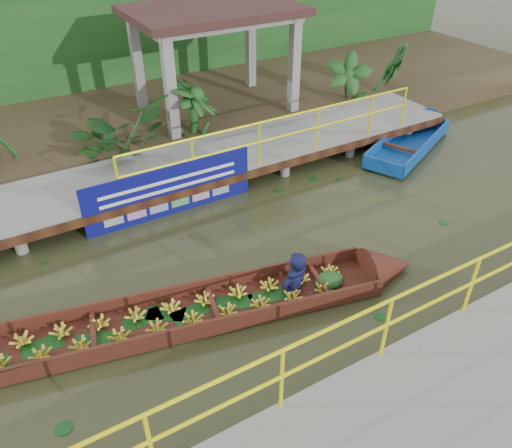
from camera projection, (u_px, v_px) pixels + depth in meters
ground at (226, 280)px, 8.92m from camera, size 80.00×80.00×0.00m
land_strip at (104, 122)px, 14.10m from camera, size 30.00×8.00×0.45m
far_dock at (155, 175)px, 11.08m from camera, size 16.00×2.06×1.66m
near_dock at (452, 429)px, 6.18m from camera, size 18.00×2.40×1.73m
pavilion at (213, 22)px, 13.01m from camera, size 4.40×3.00×3.00m
foliage_backdrop at (69, 37)px, 14.86m from camera, size 30.00×0.80×4.00m
vendor_boat at (176, 312)px, 7.95m from camera, size 9.35×2.84×2.04m
moored_blue_boat at (421, 132)px, 13.69m from camera, size 3.98×2.55×0.94m
blue_banner at (171, 191)px, 10.36m from camera, size 3.66×0.04×1.14m
tropical_plants at (180, 104)px, 12.59m from camera, size 14.20×1.20×1.50m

